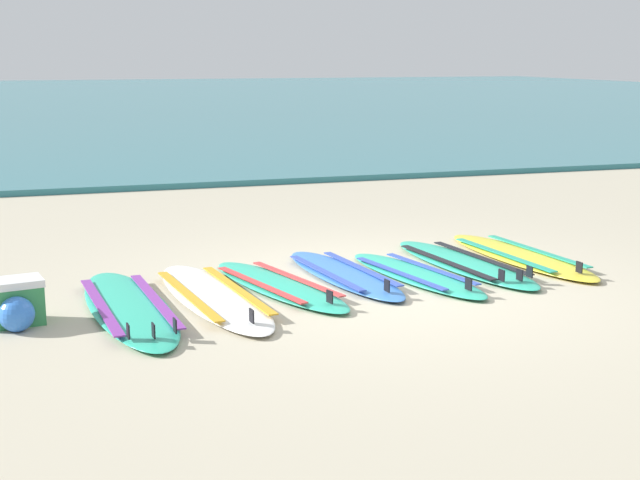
{
  "coord_description": "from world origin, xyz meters",
  "views": [
    {
      "loc": [
        -2.98,
        -7.55,
        2.17
      ],
      "look_at": [
        -0.24,
        1.06,
        0.25
      ],
      "focal_mm": 49.48,
      "sensor_mm": 36.0,
      "label": 1
    }
  ],
  "objects_px": {
    "surfboard_3": "(343,274)",
    "beach_ball": "(17,314)",
    "cooler_box": "(14,302)",
    "surfboard_1": "(213,296)",
    "surfboard_5": "(463,263)",
    "surfboard_4": "(415,274)",
    "surfboard_6": "(520,256)",
    "surfboard_0": "(129,307)",
    "surfboard_2": "(278,285)"
  },
  "relations": [
    {
      "from": "cooler_box",
      "to": "surfboard_6",
      "type": "bearing_deg",
      "value": 9.01
    },
    {
      "from": "cooler_box",
      "to": "beach_ball",
      "type": "relative_size",
      "value": 1.78
    },
    {
      "from": "surfboard_4",
      "to": "cooler_box",
      "type": "bearing_deg",
      "value": -173.8
    },
    {
      "from": "surfboard_4",
      "to": "cooler_box",
      "type": "distance_m",
      "value": 3.75
    },
    {
      "from": "surfboard_6",
      "to": "beach_ball",
      "type": "bearing_deg",
      "value": -168.73
    },
    {
      "from": "surfboard_5",
      "to": "cooler_box",
      "type": "height_order",
      "value": "cooler_box"
    },
    {
      "from": "surfboard_1",
      "to": "surfboard_6",
      "type": "distance_m",
      "value": 3.49
    },
    {
      "from": "surfboard_0",
      "to": "beach_ball",
      "type": "height_order",
      "value": "beach_ball"
    },
    {
      "from": "surfboard_4",
      "to": "cooler_box",
      "type": "relative_size",
      "value": 4.27
    },
    {
      "from": "surfboard_3",
      "to": "surfboard_5",
      "type": "height_order",
      "value": "same"
    },
    {
      "from": "surfboard_1",
      "to": "surfboard_4",
      "type": "xyz_separation_m",
      "value": [
        2.05,
        0.18,
        0.0
      ]
    },
    {
      "from": "surfboard_2",
      "to": "surfboard_4",
      "type": "relative_size",
      "value": 1.05
    },
    {
      "from": "surfboard_5",
      "to": "beach_ball",
      "type": "distance_m",
      "value": 4.46
    },
    {
      "from": "surfboard_5",
      "to": "surfboard_0",
      "type": "bearing_deg",
      "value": -170.32
    },
    {
      "from": "surfboard_4",
      "to": "surfboard_5",
      "type": "distance_m",
      "value": 0.72
    },
    {
      "from": "surfboard_0",
      "to": "surfboard_5",
      "type": "relative_size",
      "value": 1.08
    },
    {
      "from": "surfboard_2",
      "to": "surfboard_0",
      "type": "bearing_deg",
      "value": -167.49
    },
    {
      "from": "surfboard_2",
      "to": "cooler_box",
      "type": "bearing_deg",
      "value": -169.96
    },
    {
      "from": "surfboard_5",
      "to": "beach_ball",
      "type": "bearing_deg",
      "value": -168.42
    },
    {
      "from": "surfboard_1",
      "to": "surfboard_3",
      "type": "xyz_separation_m",
      "value": [
        1.38,
        0.41,
        0.0
      ]
    },
    {
      "from": "surfboard_0",
      "to": "cooler_box",
      "type": "height_order",
      "value": "cooler_box"
    },
    {
      "from": "surfboard_5",
      "to": "cooler_box",
      "type": "distance_m",
      "value": 4.45
    },
    {
      "from": "surfboard_3",
      "to": "beach_ball",
      "type": "height_order",
      "value": "beach_ball"
    },
    {
      "from": "surfboard_5",
      "to": "surfboard_2",
      "type": "bearing_deg",
      "value": -172.29
    },
    {
      "from": "surfboard_2",
      "to": "cooler_box",
      "type": "distance_m",
      "value": 2.37
    },
    {
      "from": "surfboard_3",
      "to": "surfboard_5",
      "type": "distance_m",
      "value": 1.34
    },
    {
      "from": "surfboard_3",
      "to": "surfboard_4",
      "type": "relative_size",
      "value": 1.05
    },
    {
      "from": "surfboard_1",
      "to": "surfboard_3",
      "type": "relative_size",
      "value": 1.15
    },
    {
      "from": "beach_ball",
      "to": "cooler_box",
      "type": "bearing_deg",
      "value": 95.58
    },
    {
      "from": "surfboard_0",
      "to": "surfboard_4",
      "type": "distance_m",
      "value": 2.82
    },
    {
      "from": "surfboard_0",
      "to": "surfboard_3",
      "type": "height_order",
      "value": "same"
    },
    {
      "from": "surfboard_1",
      "to": "beach_ball",
      "type": "bearing_deg",
      "value": -165.49
    },
    {
      "from": "surfboard_1",
      "to": "cooler_box",
      "type": "xyz_separation_m",
      "value": [
        -1.68,
        -0.23,
        0.16
      ]
    },
    {
      "from": "surfboard_1",
      "to": "surfboard_6",
      "type": "height_order",
      "value": "same"
    },
    {
      "from": "surfboard_4",
      "to": "surfboard_0",
      "type": "bearing_deg",
      "value": -173.79
    },
    {
      "from": "surfboard_3",
      "to": "surfboard_5",
      "type": "bearing_deg",
      "value": 2.49
    },
    {
      "from": "surfboard_4",
      "to": "beach_ball",
      "type": "distance_m",
      "value": 3.76
    },
    {
      "from": "surfboard_1",
      "to": "surfboard_0",
      "type": "bearing_deg",
      "value": -170.6
    },
    {
      "from": "surfboard_6",
      "to": "beach_ball",
      "type": "distance_m",
      "value": 5.2
    },
    {
      "from": "beach_ball",
      "to": "surfboard_0",
      "type": "bearing_deg",
      "value": 18.63
    },
    {
      "from": "surfboard_1",
      "to": "beach_ball",
      "type": "relative_size",
      "value": 9.18
    },
    {
      "from": "surfboard_6",
      "to": "cooler_box",
      "type": "bearing_deg",
      "value": -170.99
    },
    {
      "from": "surfboard_1",
      "to": "surfboard_3",
      "type": "distance_m",
      "value": 1.44
    },
    {
      "from": "surfboard_3",
      "to": "cooler_box",
      "type": "bearing_deg",
      "value": -168.28
    },
    {
      "from": "surfboard_1",
      "to": "surfboard_5",
      "type": "bearing_deg",
      "value": 9.75
    },
    {
      "from": "surfboard_2",
      "to": "cooler_box",
      "type": "xyz_separation_m",
      "value": [
        -2.33,
        -0.41,
        0.16
      ]
    },
    {
      "from": "surfboard_4",
      "to": "beach_ball",
      "type": "height_order",
      "value": "beach_ball"
    },
    {
      "from": "cooler_box",
      "to": "surfboard_1",
      "type": "bearing_deg",
      "value": 7.65
    },
    {
      "from": "surfboard_0",
      "to": "surfboard_1",
      "type": "xyz_separation_m",
      "value": [
        0.76,
        0.13,
        -0.0
      ]
    },
    {
      "from": "surfboard_1",
      "to": "beach_ball",
      "type": "distance_m",
      "value": 1.71
    }
  ]
}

